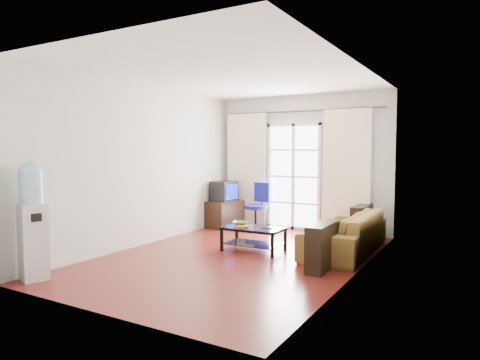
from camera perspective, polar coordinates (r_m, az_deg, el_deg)
name	(u,v)px	position (r m, az deg, el deg)	size (l,w,h in m)	color
floor	(236,257)	(6.55, -0.54, -10.22)	(5.20, 5.20, 0.00)	maroon
ceiling	(236,76)	(6.44, -0.55, 13.74)	(5.20, 5.20, 0.00)	white
wall_back	(302,163)	(8.69, 8.22, 2.25)	(3.60, 0.02, 2.70)	silver
wall_front	(98,177)	(4.33, -18.35, 0.36)	(3.60, 0.02, 2.70)	silver
wall_left	(145,165)	(7.43, -12.58, 1.90)	(0.02, 5.20, 2.70)	silver
wall_right	(357,171)	(5.66, 15.36, 1.23)	(0.02, 5.20, 2.70)	silver
french_door	(294,177)	(8.71, 7.15, 0.45)	(1.16, 0.06, 2.15)	white
curtain_rod	(300,111)	(8.63, 8.04, 9.08)	(0.04, 0.04, 3.30)	#4C3F2D
curtain_left	(247,169)	(9.11, 0.90, 1.42)	(0.90, 0.07, 2.35)	#F9F2C8
curtain_right	(347,172)	(8.28, 14.02, 1.04)	(0.90, 0.07, 2.35)	#F9F2C8
radiator	(338,217)	(8.43, 12.97, -4.84)	(0.64, 0.12, 0.64)	#9D9DA0
sofa	(345,232)	(6.99, 13.85, -6.78)	(0.87, 2.18, 0.63)	brown
coffee_table	(253,236)	(6.87, 1.81, -7.43)	(0.96, 0.55, 0.39)	silver
bowl	(240,223)	(7.01, 0.02, -5.79)	(0.30, 0.30, 0.06)	#358931
book	(236,226)	(6.86, -0.48, -6.18)	(0.29, 0.30, 0.02)	#A31414
remote	(267,228)	(6.74, 3.60, -6.39)	(0.16, 0.04, 0.02)	black
tv_stand	(224,214)	(9.02, -2.12, -4.51)	(0.50, 0.75, 0.55)	black
crt_tv	(224,191)	(8.93, -2.21, -1.47)	(0.51, 0.51, 0.42)	black
task_chair	(257,216)	(8.67, 2.25, -4.82)	(0.75, 0.75, 0.95)	black
water_cooler	(33,218)	(5.88, -25.93, -4.61)	(0.38, 0.38, 1.47)	silver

